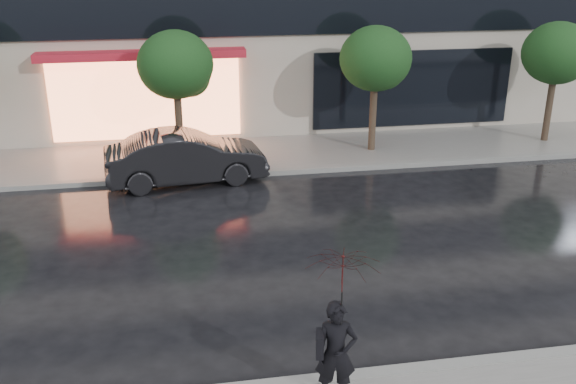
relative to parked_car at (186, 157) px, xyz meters
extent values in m
plane|color=black|center=(2.87, -8.30, -0.73)|extent=(120.00, 120.00, 0.00)
cube|color=slate|center=(2.87, 1.95, -0.67)|extent=(60.00, 3.50, 0.12)
cube|color=gray|center=(2.87, -9.30, -0.66)|extent=(60.00, 0.25, 0.14)
cube|color=gray|center=(2.87, 0.20, -0.66)|extent=(60.00, 0.25, 0.14)
cube|color=black|center=(2.87, 3.64, 3.57)|extent=(28.00, 0.12, 1.60)
cube|color=#FF8C59|center=(-1.13, 3.62, 0.87)|extent=(6.00, 0.10, 2.60)
cube|color=red|center=(-1.13, 3.29, 2.32)|extent=(6.40, 0.70, 0.25)
cube|color=black|center=(7.87, 3.64, 0.87)|extent=(7.00, 0.10, 2.60)
cylinder|color=#33261C|center=(-0.13, 1.70, 0.37)|extent=(0.22, 0.22, 2.20)
ellipsoid|color=#143414|center=(-0.13, 1.70, 2.27)|extent=(2.20, 2.20, 1.98)
sphere|color=#143414|center=(0.27, 1.90, 1.87)|extent=(1.20, 1.20, 1.20)
cylinder|color=#33261C|center=(5.87, 1.70, 0.37)|extent=(0.22, 0.22, 2.20)
ellipsoid|color=#143414|center=(5.87, 1.70, 2.27)|extent=(2.20, 2.20, 1.98)
sphere|color=#143414|center=(6.27, 1.90, 1.87)|extent=(1.20, 1.20, 1.20)
cylinder|color=#33261C|center=(11.87, 1.70, 0.37)|extent=(0.22, 0.22, 2.20)
ellipsoid|color=#143414|center=(11.87, 1.70, 2.27)|extent=(2.20, 2.20, 1.98)
sphere|color=#143414|center=(12.27, 1.90, 1.87)|extent=(1.20, 1.20, 1.20)
imported|color=black|center=(0.00, 0.00, 0.00)|extent=(4.57, 2.04, 1.46)
imported|color=black|center=(1.87, -9.80, 0.19)|extent=(0.65, 0.49, 1.60)
imported|color=#330909|center=(1.92, -9.81, 1.30)|extent=(1.20, 1.22, 0.93)
cylinder|color=black|center=(1.92, -9.81, 0.78)|extent=(0.02, 0.02, 0.80)
cube|color=black|center=(1.62, -9.81, 0.38)|extent=(0.16, 0.31, 0.34)
camera|label=1|loc=(-0.09, -17.13, 5.59)|focal=40.00mm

